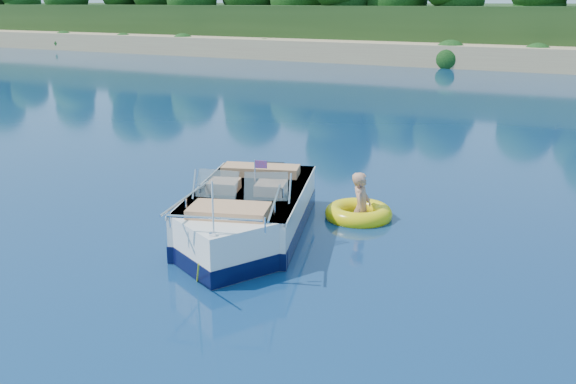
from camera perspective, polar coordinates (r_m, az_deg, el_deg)
name	(u,v)px	position (r m, az deg, el deg)	size (l,w,h in m)	color
ground	(287,254)	(11.63, -0.08, -5.54)	(160.00, 160.00, 0.00)	#0A1E46
motorboat	(246,218)	(12.39, -3.74, -2.29)	(3.23, 5.67, 1.96)	white
tow_tube	(358,213)	(13.57, 6.29, -1.91)	(1.43, 1.43, 0.38)	yellow
boy	(361,218)	(13.63, 6.51, -2.27)	(0.60, 0.39, 1.65)	tan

